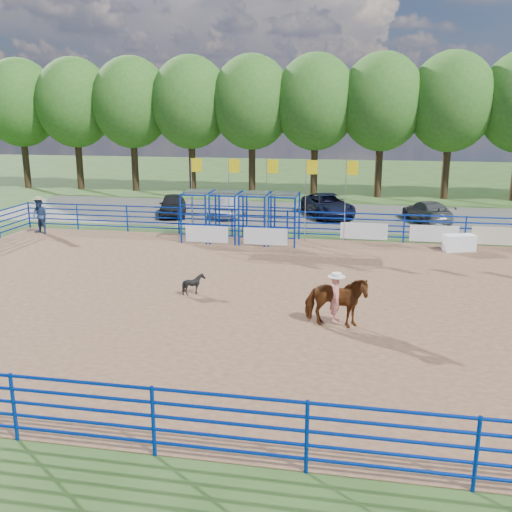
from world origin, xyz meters
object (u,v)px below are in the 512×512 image
(car_b, at_px, (232,206))
(car_c, at_px, (328,205))
(spectator_cowboy, at_px, (40,216))
(announcer_table, at_px, (459,243))
(horse_and_rider, at_px, (336,299))
(car_a, at_px, (173,205))
(car_d, at_px, (427,211))
(calf, at_px, (194,284))

(car_b, height_order, car_c, car_c)
(spectator_cowboy, bearing_deg, announcer_table, 0.30)
(car_c, bearing_deg, horse_and_rider, -107.58)
(announcer_table, height_order, car_c, car_c)
(announcer_table, xyz_separation_m, spectator_cowboy, (-21.96, -0.11, 0.61))
(car_a, xyz_separation_m, car_b, (3.82, 0.34, -0.02))
(car_d, bearing_deg, car_a, -14.32)
(car_a, bearing_deg, announcer_table, -37.51)
(announcer_table, xyz_separation_m, car_c, (-6.81, 8.14, 0.31))
(announcer_table, height_order, calf, announcer_table)
(calf, distance_m, car_d, 18.89)
(car_a, distance_m, car_d, 15.88)
(spectator_cowboy, xyz_separation_m, car_c, (15.15, 8.25, -0.30))
(car_b, relative_size, car_d, 0.91)
(horse_and_rider, distance_m, car_d, 18.99)
(car_c, bearing_deg, car_b, 169.77)
(calf, distance_m, car_b, 15.83)
(car_b, bearing_deg, calf, 96.74)
(calf, xyz_separation_m, car_b, (-2.15, 15.68, 0.27))
(spectator_cowboy, bearing_deg, car_b, 37.47)
(announcer_table, bearing_deg, car_a, 158.48)
(spectator_cowboy, xyz_separation_m, car_d, (21.20, 7.42, -0.36))
(announcer_table, xyz_separation_m, car_d, (-0.76, 7.30, 0.25))
(car_a, height_order, car_b, car_a)
(announcer_table, relative_size, calf, 1.89)
(calf, height_order, car_b, car_b)
(horse_and_rider, distance_m, calf, 5.81)
(horse_and_rider, distance_m, car_c, 19.31)
(announcer_table, distance_m, calf, 13.81)
(calf, distance_m, spectator_cowboy, 14.26)
(car_a, xyz_separation_m, car_d, (15.86, 0.75, -0.04))
(car_c, distance_m, car_d, 6.11)
(calf, bearing_deg, announcer_table, -43.19)
(car_c, bearing_deg, car_d, -29.74)
(calf, distance_m, car_c, 17.35)
(horse_and_rider, relative_size, calf, 3.18)
(horse_and_rider, relative_size, car_c, 0.49)
(spectator_cowboy, relative_size, car_a, 0.50)
(car_a, relative_size, car_b, 0.99)
(announcer_table, relative_size, horse_and_rider, 0.59)
(spectator_cowboy, xyz_separation_m, car_a, (5.34, 6.67, -0.32))
(horse_and_rider, height_order, spectator_cowboy, horse_and_rider)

